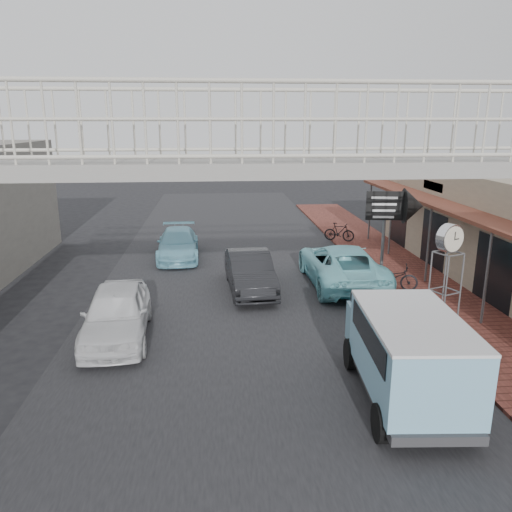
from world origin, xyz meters
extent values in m
plane|color=black|center=(0.00, 0.00, 0.00)|extent=(120.00, 120.00, 0.00)
cube|color=black|center=(0.00, 0.00, 0.01)|extent=(10.00, 60.00, 0.01)
cube|color=brown|center=(6.50, 3.00, 0.05)|extent=(3.00, 40.00, 0.10)
cube|color=brown|center=(7.70, 4.00, 2.90)|extent=(1.80, 18.00, 0.12)
cube|color=silver|center=(8.05, 7.50, 3.30)|extent=(0.08, 2.60, 0.90)
cube|color=gray|center=(0.00, -4.00, 5.12)|extent=(14.00, 2.00, 0.24)
cube|color=beige|center=(0.00, -3.05, 5.79)|extent=(14.00, 0.08, 1.10)
cube|color=beige|center=(0.00, -4.95, 5.79)|extent=(14.00, 0.08, 1.10)
imported|color=silver|center=(-3.58, 1.08, 0.73)|extent=(1.99, 4.38, 1.46)
imported|color=black|center=(0.37, 4.78, 0.69)|extent=(1.71, 4.26, 1.38)
imported|color=#7CCED8|center=(3.77, 5.25, 0.74)|extent=(2.51, 5.36, 1.49)
imported|color=#7ABFD4|center=(-2.46, 9.51, 0.63)|extent=(1.90, 4.37, 1.25)
cylinder|color=black|center=(2.39, -1.22, 0.37)|extent=(0.31, 0.76, 0.75)
cylinder|color=black|center=(4.05, -1.34, 0.37)|extent=(0.31, 0.76, 0.75)
cylinder|color=black|center=(2.19, -4.09, 0.37)|extent=(0.31, 0.76, 0.75)
cylinder|color=black|center=(3.85, -4.21, 0.37)|extent=(0.31, 0.76, 0.75)
cube|color=#7DBBDA|center=(3.10, -3.03, 1.26)|extent=(2.04, 3.53, 1.44)
cube|color=#7DBBDA|center=(3.23, -1.07, 1.01)|extent=(1.79, 1.08, 0.96)
cube|color=black|center=(3.10, -3.03, 1.65)|extent=(2.04, 2.89, 0.53)
cube|color=silver|center=(3.10, -3.03, 2.00)|extent=(2.06, 3.53, 0.06)
imported|color=black|center=(5.30, 4.14, 0.56)|extent=(1.87, 1.10, 0.93)
imported|color=black|center=(5.30, 11.65, 0.55)|extent=(1.53, 1.04, 0.90)
cylinder|color=#59595B|center=(4.93, 0.38, 1.28)|extent=(0.05, 0.05, 2.37)
cylinder|color=#59595B|center=(5.45, 0.60, 1.28)|extent=(0.05, 0.05, 2.37)
cylinder|color=#59595B|center=(5.15, -0.14, 1.28)|extent=(0.05, 0.05, 2.37)
cylinder|color=#59595B|center=(5.67, 0.08, 1.28)|extent=(0.05, 0.05, 2.37)
cylinder|color=silver|center=(5.30, 0.23, 2.86)|extent=(0.81, 0.55, 0.77)
cylinder|color=beige|center=(5.35, 0.10, 2.86)|extent=(0.63, 0.28, 0.68)
cylinder|color=beige|center=(5.25, 0.36, 2.86)|extent=(0.63, 0.28, 0.68)
cylinder|color=#59595B|center=(5.20, 5.01, 1.75)|extent=(0.11, 0.11, 3.30)
cube|color=black|center=(5.20, 4.98, 2.95)|extent=(1.36, 0.27, 1.03)
cone|color=black|center=(6.15, 4.84, 2.95)|extent=(0.86, 1.34, 1.25)
cube|color=white|center=(5.13, 4.94, 2.89)|extent=(0.90, 0.14, 0.68)
camera|label=1|loc=(-0.84, -12.03, 5.80)|focal=35.00mm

